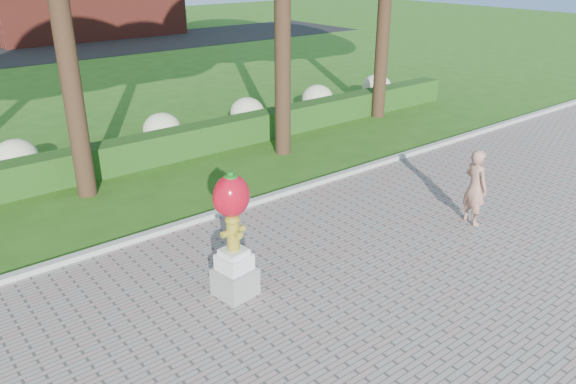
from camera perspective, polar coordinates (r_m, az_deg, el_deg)
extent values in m
plane|color=#2B5515|center=(10.27, 3.00, -7.88)|extent=(100.00, 100.00, 0.00)
cube|color=#ADADA5|center=(12.37, -6.19, -1.92)|extent=(40.00, 0.18, 0.15)
cube|color=#1F4313|center=(15.56, -14.25, 4.11)|extent=(24.00, 0.70, 0.80)
ellipsoid|color=beige|center=(15.57, -25.89, 3.05)|extent=(1.10, 1.10, 0.99)
ellipsoid|color=beige|center=(16.78, -12.67, 6.18)|extent=(1.10, 1.10, 0.99)
ellipsoid|color=beige|center=(18.22, -4.16, 8.01)|extent=(1.10, 1.10, 0.99)
ellipsoid|color=beige|center=(20.00, 3.03, 9.42)|extent=(1.10, 1.10, 0.99)
ellipsoid|color=beige|center=(22.05, 9.00, 10.47)|extent=(1.10, 1.10, 0.99)
cylinder|color=black|center=(13.32, -21.45, 12.06)|extent=(0.44, 0.44, 6.16)
cylinder|color=black|center=(15.36, -0.57, 16.99)|extent=(0.44, 0.44, 7.28)
cylinder|color=black|center=(19.56, 9.64, 15.95)|extent=(0.44, 0.44, 5.88)
cube|color=gray|center=(9.44, -5.39, -9.02)|extent=(0.67, 0.67, 0.48)
cube|color=silver|center=(9.25, -5.48, -7.07)|extent=(0.54, 0.54, 0.27)
cube|color=silver|center=(9.16, -5.52, -6.09)|extent=(0.43, 0.43, 0.10)
cylinder|color=olive|center=(9.01, -5.60, -4.34)|extent=(0.21, 0.21, 0.53)
ellipsoid|color=olive|center=(8.89, -5.66, -2.81)|extent=(0.25, 0.25, 0.17)
cylinder|color=olive|center=(8.91, -6.43, -4.29)|extent=(0.11, 0.10, 0.10)
cylinder|color=olive|center=(9.06, -4.80, -3.75)|extent=(0.11, 0.10, 0.10)
cylinder|color=olive|center=(8.88, -5.10, -4.35)|extent=(0.11, 0.11, 0.11)
cylinder|color=olive|center=(8.86, -5.68, -2.37)|extent=(0.08, 0.08, 0.05)
ellipsoid|color=#AA091A|center=(8.72, -5.77, -0.39)|extent=(0.60, 0.54, 0.69)
ellipsoid|color=#AA091A|center=(8.65, -6.72, -0.79)|extent=(0.29, 0.29, 0.44)
ellipsoid|color=#AA091A|center=(8.81, -4.83, -0.22)|extent=(0.29, 0.29, 0.44)
cylinder|color=#176316|center=(8.59, -5.86, 1.71)|extent=(0.10, 0.10, 0.11)
ellipsoid|color=#176316|center=(8.60, -5.85, 1.54)|extent=(0.23, 0.23, 0.08)
imported|color=#AB7561|center=(12.17, 18.48, 0.48)|extent=(0.51, 0.66, 1.61)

